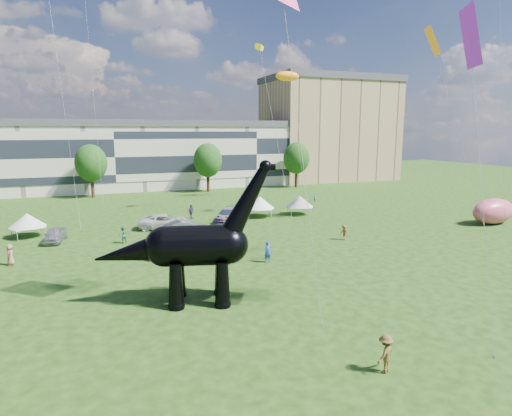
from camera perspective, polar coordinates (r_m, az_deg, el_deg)
name	(u,v)px	position (r m, az deg, el deg)	size (l,w,h in m)	color
ground	(293,305)	(28.46, 4.92, -12.75)	(220.00, 220.00, 0.00)	#16330C
terrace_row	(114,158)	(85.80, -18.45, 6.32)	(78.00, 11.00, 12.00)	beige
apartment_block	(328,131)	(102.43, 9.62, 10.05)	(28.00, 18.00, 22.00)	tan
tree_mid_left	(91,160)	(76.73, -21.17, 5.97)	(5.20, 5.20, 9.44)	#382314
tree_mid_right	(208,158)	(79.15, -6.46, 6.70)	(5.20, 5.20, 9.44)	#382314
tree_far_right	(296,156)	(85.38, 5.41, 6.98)	(5.20, 5.20, 9.44)	#382314
dinosaur_sculpture	(191,248)	(28.06, -8.69, -5.30)	(11.78, 4.68, 9.64)	black
car_silver	(55,235)	(47.96, -25.24, -3.23)	(1.73, 4.31, 1.47)	#B5B6BA
car_grey	(185,227)	(47.51, -9.47, -2.51)	(1.53, 4.40, 1.45)	slate
car_white	(165,221)	(50.25, -12.02, -1.77)	(2.76, 5.99, 1.67)	silver
car_dark	(228,215)	(53.34, -3.76, -0.92)	(2.21, 5.44, 1.58)	#595960
gazebo_near	(260,202)	(55.71, 0.49, 0.74)	(4.91, 4.91, 2.70)	white
gazebo_far	(299,201)	(57.61, 5.81, 0.88)	(4.41, 4.41, 2.53)	silver
gazebo_left	(27,220)	(51.18, -28.19, -1.47)	(4.68, 4.68, 2.54)	silver
inflatable_pink	(493,211)	(58.95, 29.08, -0.37)	(6.22, 3.11, 3.11)	#CF5068
visitors	(174,246)	(39.42, -10.86, -4.97)	(51.12, 44.64, 1.86)	brown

